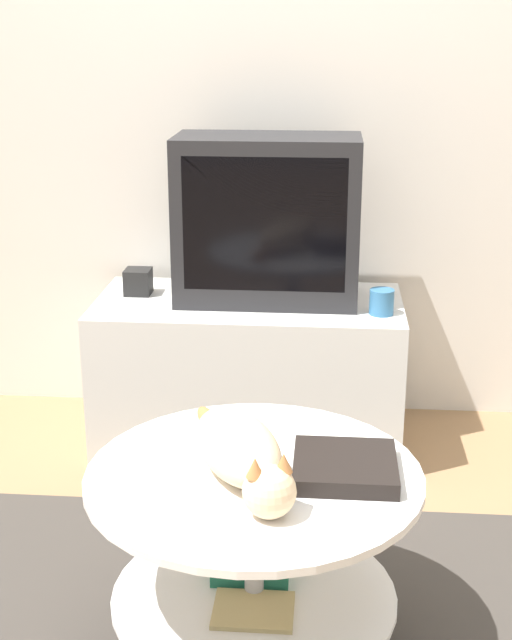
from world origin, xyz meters
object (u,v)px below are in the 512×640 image
Objects in this scene: dvd_box at (345,467)px; cat at (242,452)px; speaker at (138,282)px; tv at (268,220)px.

cat reaches higher than dvd_box.
tv is at bearing -2.94° from speaker.
tv is 2.69× the size of dvd_box.
cat is (-0.22, -0.03, 0.04)m from dvd_box.
dvd_box is 0.23m from cat.
tv is 1.20m from dvd_box.
speaker reaches higher than dvd_box.
tv is 1.20× the size of cat.
dvd_box is (0.69, -1.16, -0.06)m from speaker.
speaker is at bearing 177.14° from cat.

